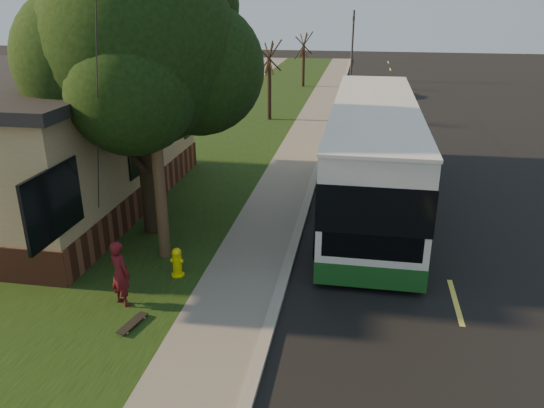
{
  "coord_description": "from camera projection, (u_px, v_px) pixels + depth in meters",
  "views": [
    {
      "loc": [
        1.64,
        -10.97,
        6.48
      ],
      "look_at": [
        -0.51,
        1.55,
        1.5
      ],
      "focal_mm": 35.0,
      "sensor_mm": 36.0,
      "label": 1
    }
  ],
  "objects": [
    {
      "name": "transit_bus",
      "position": [
        372.0,
        151.0,
        17.32
      ],
      "size": [
        2.85,
        12.35,
        3.34
      ],
      "color": "silver",
      "rests_on": "ground"
    },
    {
      "name": "fire_hydrant",
      "position": [
        177.0,
        262.0,
        12.94
      ],
      "size": [
        0.32,
        0.32,
        0.74
      ],
      "color": "yellow",
      "rests_on": "grass_verge"
    },
    {
      "name": "bare_tree_far",
      "position": [
        303.0,
        60.0,
        39.96
      ],
      "size": [
        1.38,
        1.21,
        4.03
      ],
      "color": "black",
      "rests_on": "grass_verge"
    },
    {
      "name": "road",
      "position": [
        418.0,
        170.0,
        21.23
      ],
      "size": [
        8.0,
        80.0,
        0.01
      ],
      "primitive_type": "cube",
      "color": "black",
      "rests_on": "ground"
    },
    {
      "name": "dumpster",
      "position": [
        96.0,
        147.0,
        21.59
      ],
      "size": [
        1.88,
        1.64,
        1.43
      ],
      "color": "black",
      "rests_on": "building_lot"
    },
    {
      "name": "leafy_tree",
      "position": [
        142.0,
        50.0,
        13.89
      ],
      "size": [
        6.3,
        6.0,
        7.8
      ],
      "color": "black",
      "rests_on": "grass_verge"
    },
    {
      "name": "curb",
      "position": [
        319.0,
        164.0,
        21.84
      ],
      "size": [
        0.25,
        80.0,
        0.12
      ],
      "primitive_type": "cube",
      "color": "gray",
      "rests_on": "ground"
    },
    {
      "name": "sidewalk",
      "position": [
        295.0,
        163.0,
        22.01
      ],
      "size": [
        2.0,
        80.0,
        0.08
      ],
      "primitive_type": "cube",
      "color": "slate",
      "rests_on": "ground"
    },
    {
      "name": "ground",
      "position": [
        282.0,
        287.0,
        12.69
      ],
      "size": [
        120.0,
        120.0,
        0.0
      ],
      "primitive_type": "plane",
      "color": "black",
      "rests_on": "ground"
    },
    {
      "name": "skateboarder",
      "position": [
        120.0,
        273.0,
        11.6
      ],
      "size": [
        0.66,
        0.58,
        1.53
      ],
      "primitive_type": "imported",
      "rotation": [
        0.0,
        0.0,
        2.67
      ],
      "color": "#511016",
      "rests_on": "grass_verge"
    },
    {
      "name": "utility_pole",
      "position": [
        151.0,
        81.0,
        12.43
      ],
      "size": [
        2.86,
        3.21,
        9.07
      ],
      "color": "#473321",
      "rests_on": "ground"
    },
    {
      "name": "building_lot",
      "position": [
        1.0,
        149.0,
        24.15
      ],
      "size": [
        15.0,
        80.0,
        0.04
      ],
      "primitive_type": "cube",
      "color": "slate",
      "rests_on": "ground"
    },
    {
      "name": "distant_car",
      "position": [
        378.0,
        87.0,
        36.4
      ],
      "size": [
        2.07,
        4.16,
        1.36
      ],
      "primitive_type": "imported",
      "rotation": [
        0.0,
        0.0,
        -0.12
      ],
      "color": "black",
      "rests_on": "ground"
    },
    {
      "name": "skateboard_main",
      "position": [
        132.0,
        323.0,
        11.04
      ],
      "size": [
        0.39,
        0.87,
        0.08
      ],
      "color": "black",
      "rests_on": "grass_verge"
    },
    {
      "name": "traffic_signal",
      "position": [
        353.0,
        41.0,
        42.65
      ],
      "size": [
        0.18,
        0.22,
        5.5
      ],
      "color": "#2D2D30",
      "rests_on": "ground"
    },
    {
      "name": "grass_verge",
      "position": [
        213.0,
        159.0,
        22.56
      ],
      "size": [
        5.0,
        80.0,
        0.07
      ],
      "primitive_type": "cube",
      "color": "black",
      "rests_on": "ground"
    },
    {
      "name": "bare_tree_near",
      "position": [
        269.0,
        82.0,
        28.97
      ],
      "size": [
        1.38,
        1.21,
        4.31
      ],
      "color": "black",
      "rests_on": "grass_verge"
    }
  ]
}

